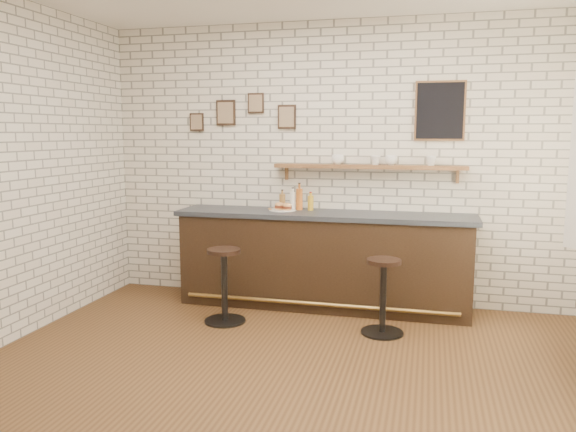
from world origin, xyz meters
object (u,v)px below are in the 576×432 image
at_px(shelf_cup_d, 431,161).
at_px(bar_stool_right, 383,294).
at_px(sandwich_plate, 282,210).
at_px(bitters_bottle_amber, 299,199).
at_px(bar_counter, 323,260).
at_px(ciabatta_sandwich, 283,206).
at_px(bitters_bottle_white, 293,201).
at_px(bar_stool_left, 224,283).
at_px(shelf_cup_c, 391,160).
at_px(condiment_bottle_yellow, 311,202).
at_px(bitters_bottle_brown, 282,201).
at_px(shelf_cup_b, 376,160).
at_px(shelf_cup_a, 338,159).

bearing_deg(shelf_cup_d, bar_stool_right, -119.23).
xyz_separation_m(sandwich_plate, bitters_bottle_amber, (0.16, 0.10, 0.11)).
xyz_separation_m(bar_counter, bitters_bottle_amber, (-0.29, 0.13, 0.62)).
xyz_separation_m(ciabatta_sandwich, bitters_bottle_white, (0.08, 0.10, 0.05)).
bearing_deg(bitters_bottle_white, shelf_cup_d, 3.02).
distance_m(bar_stool_left, shelf_cup_c, 2.11).
distance_m(bar_counter, condiment_bottle_yellow, 0.62).
bearing_deg(sandwich_plate, bar_stool_left, -117.10).
bearing_deg(shelf_cup_c, shelf_cup_d, -57.91).
relative_size(ciabatta_sandwich, shelf_cup_c, 1.75).
height_order(bitters_bottle_brown, bar_stool_right, bitters_bottle_brown).
distance_m(shelf_cup_b, shelf_cup_d, 0.56).
bearing_deg(bar_stool_right, bitters_bottle_brown, 145.36).
height_order(bar_counter, ciabatta_sandwich, ciabatta_sandwich).
xyz_separation_m(ciabatta_sandwich, shelf_cup_c, (1.11, 0.17, 0.49)).
xyz_separation_m(sandwich_plate, bar_stool_left, (-0.39, -0.75, -0.63)).
distance_m(bitters_bottle_white, shelf_cup_d, 1.50).
relative_size(condiment_bottle_yellow, bar_stool_left, 0.27).
bearing_deg(bitters_bottle_white, condiment_bottle_yellow, 0.00).
distance_m(bar_stool_left, shelf_cup_b, 2.00).
relative_size(bar_counter, sandwich_plate, 11.07).
bearing_deg(shelf_cup_c, bar_counter, 138.82).
bearing_deg(bar_stool_right, shelf_cup_c, 91.08).
bearing_deg(ciabatta_sandwich, bar_stool_left, -117.67).
height_order(ciabatta_sandwich, shelf_cup_b, shelf_cup_b).
xyz_separation_m(bar_counter, bar_stool_left, (-0.83, -0.72, -0.12)).
xyz_separation_m(shelf_cup_a, shelf_cup_c, (0.56, 0.00, -0.00)).
distance_m(bar_counter, bitters_bottle_amber, 0.70).
distance_m(bitters_bottle_brown, bitters_bottle_amber, 0.19).
height_order(bar_stool_left, shelf_cup_b, shelf_cup_b).
xyz_separation_m(bitters_bottle_brown, shelf_cup_c, (1.14, 0.08, 0.45)).
bearing_deg(bitters_bottle_white, ciabatta_sandwich, -129.76).
height_order(sandwich_plate, shelf_cup_b, shelf_cup_b).
distance_m(ciabatta_sandwich, bar_stool_right, 1.49).
relative_size(sandwich_plate, bitters_bottle_brown, 1.30).
xyz_separation_m(bitters_bottle_white, shelf_cup_a, (0.47, 0.08, 0.44)).
height_order(bar_stool_left, shelf_cup_a, shelf_cup_a).
bearing_deg(bar_counter, bitters_bottle_brown, 165.25).
bearing_deg(shelf_cup_c, shelf_cup_b, 122.09).
relative_size(bar_stool_right, shelf_cup_c, 5.50).
xyz_separation_m(shelf_cup_b, shelf_cup_d, (0.56, 0.00, 0.00)).
bearing_deg(bar_stool_left, shelf_cup_d, 25.92).
relative_size(bitters_bottle_amber, condiment_bottle_yellow, 1.47).
relative_size(bar_stool_right, shelf_cup_b, 6.81).
relative_size(sandwich_plate, bar_stool_left, 0.39).
bearing_deg(bitters_bottle_amber, bar_stool_right, -39.54).
xyz_separation_m(bar_stool_right, shelf_cup_c, (-0.02, 0.88, 1.18)).
height_order(shelf_cup_b, shelf_cup_d, shelf_cup_d).
distance_m(bar_counter, bar_stool_left, 1.11).
distance_m(sandwich_plate, ciabatta_sandwich, 0.04).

